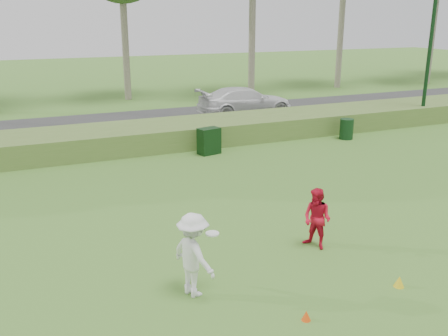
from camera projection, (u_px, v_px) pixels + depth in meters
name	position (u px, v px, depth m)	size (l,w,h in m)	color
ground	(299.00, 278.00, 10.51)	(120.00, 120.00, 0.00)	#3C7125
reed_strip	(149.00, 136.00, 20.91)	(80.00, 3.00, 0.90)	#4D702C
park_road	(123.00, 123.00, 25.42)	(80.00, 6.00, 0.06)	#2D2D2D
lamp_post	(435.00, 9.00, 23.82)	(0.70, 0.70, 8.18)	black
player_white	(193.00, 255.00, 9.67)	(1.02, 1.25, 1.70)	white
player_red	(317.00, 219.00, 11.69)	(0.71, 0.56, 1.47)	red
cone_orange	(306.00, 316.00, 9.03)	(0.17, 0.17, 0.19)	#E8480C
cone_yellow	(399.00, 281.00, 10.14)	(0.22, 0.22, 0.24)	yellow
utility_cabinet	(209.00, 141.00, 19.76)	(0.84, 0.52, 1.05)	black
trash_bin	(347.00, 129.00, 22.19)	(0.60, 0.60, 0.90)	black
car_right	(245.00, 101.00, 27.04)	(2.13, 5.24, 1.52)	silver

